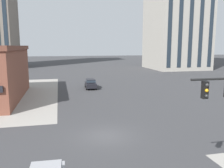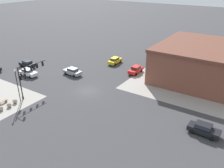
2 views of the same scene
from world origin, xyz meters
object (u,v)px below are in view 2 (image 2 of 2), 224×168
(bench_near_signal, at_px, (2,102))
(street_lamp_corner_near, at_px, (17,82))
(bollard_sphere_curb_c, at_px, (1,108))
(car_main_southbound_far, at_px, (72,71))
(car_cross_westbound, at_px, (204,129))
(bollard_sphere_curb_a, at_px, (15,101))
(car_main_northbound_near, at_px, (115,60))
(traffic_signal_main, at_px, (27,75))
(bollard_sphere_curb_b, at_px, (9,105))
(car_main_northbound_far, at_px, (136,69))
(car_main_southbound_near, at_px, (27,64))
(car_parked_curb, at_px, (28,72))

(bench_near_signal, xyz_separation_m, street_lamp_corner_near, (-2.17, 2.11, 3.50))
(bollard_sphere_curb_c, relative_size, car_main_southbound_far, 0.18)
(bollard_sphere_curb_c, relative_size, car_cross_westbound, 0.18)
(bollard_sphere_curb_a, height_order, car_main_northbound_near, car_main_northbound_near)
(traffic_signal_main, bearing_deg, bench_near_signal, -20.61)
(bollard_sphere_curb_b, bearing_deg, bench_near_signal, -93.16)
(traffic_signal_main, height_order, bollard_sphere_curb_a, traffic_signal_main)
(bollard_sphere_curb_a, distance_m, bench_near_signal, 2.18)
(car_main_northbound_near, bearing_deg, car_main_northbound_far, 70.22)
(bollard_sphere_curb_a, relative_size, car_main_southbound_far, 0.18)
(car_main_southbound_near, bearing_deg, car_main_southbound_far, 100.54)
(bench_near_signal, bearing_deg, bollard_sphere_curb_b, 86.84)
(bench_near_signal, bearing_deg, bollard_sphere_curb_a, 125.99)
(car_main_southbound_near, height_order, car_main_southbound_far, same)
(traffic_signal_main, distance_m, bollard_sphere_curb_a, 5.20)
(bench_near_signal, bearing_deg, traffic_signal_main, 159.39)
(traffic_signal_main, relative_size, car_main_southbound_far, 1.44)
(bollard_sphere_curb_a, height_order, car_parked_curb, car_parked_curb)
(bollard_sphere_curb_c, bearing_deg, bollard_sphere_curb_b, 172.25)
(bollard_sphere_curb_b, bearing_deg, bollard_sphere_curb_c, -7.75)
(car_main_northbound_near, bearing_deg, car_parked_curb, -34.59)
(car_cross_westbound, xyz_separation_m, car_parked_curb, (-0.26, -38.40, 0.00))
(car_main_southbound_far, bearing_deg, bollard_sphere_curb_b, 1.78)
(street_lamp_corner_near, bearing_deg, bollard_sphere_curb_c, -3.14)
(car_main_southbound_near, relative_size, car_main_southbound_far, 0.99)
(bollard_sphere_curb_c, bearing_deg, car_cross_westbound, 111.85)
(bollard_sphere_curb_a, xyz_separation_m, bollard_sphere_curb_b, (1.40, 0.34, 0.00))
(car_main_northbound_far, height_order, car_parked_curb, same)
(street_lamp_corner_near, bearing_deg, bench_near_signal, -44.12)
(traffic_signal_main, relative_size, bench_near_signal, 3.51)
(traffic_signal_main, distance_m, car_main_southbound_near, 16.47)
(car_main_northbound_far, relative_size, car_main_southbound_near, 1.00)
(bollard_sphere_curb_c, bearing_deg, traffic_signal_main, -178.76)
(car_main_northbound_near, xyz_separation_m, car_main_southbound_far, (11.63, -4.06, 0.00))
(traffic_signal_main, xyz_separation_m, street_lamp_corner_near, (2.52, 0.34, -0.49))
(car_main_northbound_near, relative_size, car_main_southbound_far, 0.99)
(car_cross_westbound, bearing_deg, street_lamp_corner_near, -74.45)
(car_main_southbound_far, bearing_deg, bollard_sphere_curb_c, 1.02)
(car_main_northbound_far, bearing_deg, car_main_northbound_near, -109.78)
(bollard_sphere_curb_b, distance_m, car_main_southbound_near, 19.60)
(street_lamp_corner_near, distance_m, car_parked_curb, 12.45)
(traffic_signal_main, height_order, bench_near_signal, traffic_signal_main)
(car_main_northbound_far, relative_size, car_parked_curb, 0.98)
(bollard_sphere_curb_a, bearing_deg, bollard_sphere_curb_b, 13.57)
(car_main_southbound_near, height_order, car_cross_westbound, same)
(car_main_southbound_near, bearing_deg, bollard_sphere_curb_c, 39.60)
(bollard_sphere_curb_c, height_order, car_main_northbound_near, car_main_northbound_near)
(bench_near_signal, xyz_separation_m, car_cross_westbound, (-10.47, 31.93, 0.59))
(bollard_sphere_curb_c, distance_m, car_cross_westbound, 32.36)
(bollard_sphere_curb_b, xyz_separation_m, car_main_southbound_far, (-16.76, -0.52, 0.52))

